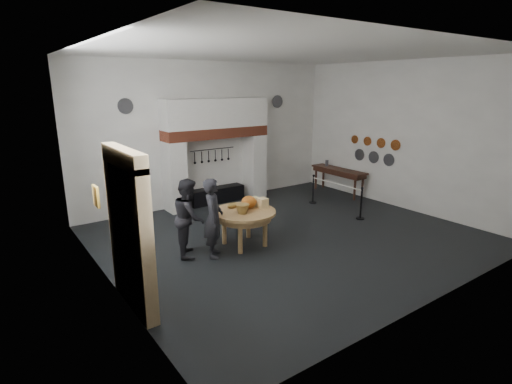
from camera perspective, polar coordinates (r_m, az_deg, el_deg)
floor at (r=10.43m, az=4.72°, el=-6.21°), size 9.00×8.00×0.02m
ceiling at (r=9.75m, az=5.32°, el=19.27°), size 9.00×8.00×0.02m
wall_back at (r=13.12m, az=-6.48°, el=8.30°), size 9.00×0.02×4.50m
wall_front at (r=7.32m, az=25.66°, el=1.53°), size 9.00×0.02×4.50m
wall_left at (r=7.77m, az=-21.27°, el=2.69°), size 0.02×8.00×4.50m
wall_right at (r=13.18m, az=20.24°, el=7.51°), size 0.02×8.00×4.50m
chimney_pier_left at (r=12.36m, az=-11.51°, el=2.14°), size 0.55×0.70×2.15m
chimney_pier_right at (r=13.78m, az=-0.25°, el=3.77°), size 0.55×0.70×2.15m
hearth_brick_band at (r=12.81m, az=-5.71°, el=8.43°), size 3.50×0.72×0.32m
chimney_hood at (r=12.75m, az=-5.79°, el=11.15°), size 3.50×0.70×0.90m
iron_range at (r=13.26m, az=-5.63°, el=-0.42°), size 1.90×0.45×0.50m
utensil_rail at (r=13.11m, az=-6.24°, el=6.10°), size 1.60×0.02×0.02m
door_recess at (r=7.12m, az=-18.21°, el=-6.52°), size 0.04×1.10×2.50m
door_jamb_near at (r=6.51m, az=-15.59°, el=-7.90°), size 0.22×0.30×2.60m
door_jamb_far at (r=7.76m, az=-19.18°, el=-4.42°), size 0.22×0.30×2.60m
door_lintel at (r=6.78m, az=-18.45°, el=4.72°), size 0.22×1.70×0.30m
wall_plaque at (r=8.68m, az=-21.89°, el=-0.56°), size 0.05×0.34×0.44m
work_table at (r=9.53m, az=-1.68°, el=-2.89°), size 1.84×1.84×0.07m
pumpkin at (r=9.66m, az=-1.03°, el=-1.46°), size 0.36×0.36×0.31m
cheese_block_big at (r=9.72m, az=0.93°, el=-1.57°), size 0.22×0.22×0.24m
cheese_block_small at (r=9.94m, az=-0.19°, el=-1.29°), size 0.18×0.18×0.20m
wicker_basket at (r=9.28m, az=-1.94°, el=-2.44°), size 0.39×0.39×0.22m
bread_loaf at (r=9.73m, az=-3.32°, el=-1.91°), size 0.31×0.18×0.13m
visitor_near at (r=8.96m, az=-6.11°, el=-3.71°), size 0.72×0.79×1.81m
visitor_far at (r=9.13m, az=-9.53°, el=-3.58°), size 0.99×1.07×1.78m
side_table at (r=14.44m, az=11.75°, el=3.14°), size 0.55×2.20×0.06m
pewter_jug at (r=14.81m, az=10.08°, el=4.08°), size 0.12×0.12×0.22m
copper_pan_a at (r=13.30m, az=19.31°, el=6.34°), size 0.03×0.34×0.34m
copper_pan_b at (r=13.62m, az=17.43°, el=6.69°), size 0.03×0.32×0.32m
copper_pan_c at (r=13.96m, az=15.64°, el=7.01°), size 0.03×0.30×0.30m
copper_pan_d at (r=14.31m, az=13.93°, el=7.31°), size 0.03×0.28×0.28m
pewter_plate_left at (r=13.50m, az=18.44°, el=4.37°), size 0.03×0.40×0.40m
pewter_plate_mid at (r=13.85m, az=16.45°, el=4.79°), size 0.03×0.40×0.40m
pewter_plate_right at (r=14.22m, az=14.56°, el=5.18°), size 0.03×0.40×0.40m
pewter_plate_back_left at (r=11.93m, az=-18.15°, el=11.58°), size 0.44×0.03×0.44m
pewter_plate_back_right at (r=14.51m, az=3.08°, el=12.78°), size 0.44×0.03×0.44m
barrier_post_near at (r=11.90m, az=14.79°, el=-1.68°), size 0.05×0.05×0.90m
barrier_post_far at (r=13.21m, az=8.17°, el=0.33°), size 0.05×0.05×0.90m
barrier_rope at (r=12.43m, az=11.40°, el=1.15°), size 0.04×2.00×0.04m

